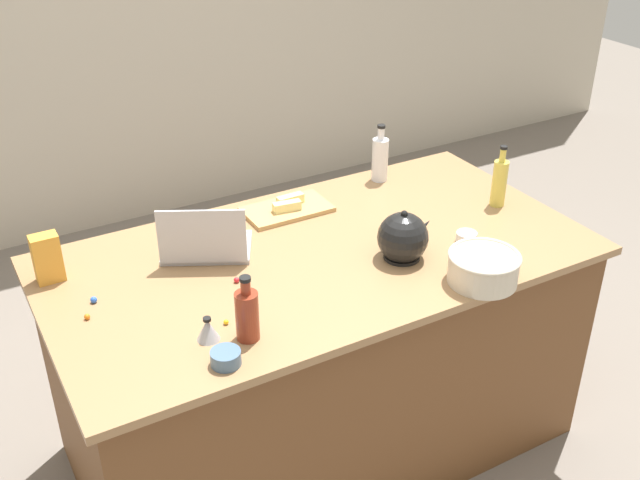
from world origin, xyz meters
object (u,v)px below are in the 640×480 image
Objects in this scene: laptop at (206,244)px; mixing_bowl_large at (483,267)px; butter_stick_left at (287,206)px; kitchen_timer at (208,329)px; bottle_oil at (499,182)px; ramekin_medium at (226,358)px; butter_stick_right at (290,200)px; candy_bag at (47,258)px; bottle_soy at (247,314)px; cutting_board at (287,209)px; ramekin_small at (466,237)px; kettle at (403,238)px; bottle_vinegar at (380,158)px.

mixing_bowl_large is (0.74, -0.62, 0.01)m from laptop.
butter_stick_left is 1.43× the size of kitchen_timer.
ramekin_medium is at bearing -163.80° from bottle_oil.
butter_stick_right is (-0.31, 0.80, -0.02)m from mixing_bowl_large.
butter_stick_right is 1.43× the size of kitchen_timer.
kitchen_timer is 0.66m from candy_bag.
butter_stick_right is (0.04, 0.05, 0.00)m from butter_stick_left.
bottle_soy is 0.83m from cutting_board.
ramekin_medium is 0.78m from candy_bag.
butter_stick_left is 0.65× the size of candy_bag.
ramekin_small is (0.94, 0.13, -0.07)m from bottle_soy.
mixing_bowl_large reaches higher than butter_stick_right.
bottle_vinegar is at bearing 63.56° from kettle.
bottle_oil is at bearing -57.24° from bottle_vinegar.
bottle_oil is at bearing -10.48° from candy_bag.
kettle is (-0.57, -0.15, -0.02)m from bottle_oil.
butter_stick_left is 1.00× the size of butter_stick_right.
laptop reaches higher than ramekin_medium.
bottle_vinegar is at bearing 32.85° from kitchen_timer.
bottle_soy is at bearing -98.36° from laptop.
kettle is at bearing -69.71° from cutting_board.
mixing_bowl_large is 3.21× the size of ramekin_small.
cutting_board is (-0.48, -0.07, -0.09)m from bottle_vinegar.
butter_stick_right is at bearing 53.92° from bottle_soy.
bottle_oil is 0.84m from cutting_board.
butter_stick_right is 1.46× the size of ramekin_small.
candy_bag reaches higher than cutting_board.
ramekin_medium is at bearing -128.33° from butter_stick_right.
kitchen_timer is (-1.06, -0.69, -0.06)m from bottle_vinegar.
bottle_vinegar is 0.50m from butter_stick_left.
butter_stick_right is (-0.73, 0.38, -0.07)m from bottle_oil.
kitchen_timer is at bearing -175.52° from ramekin_small.
butter_stick_left reaches higher than cutting_board.
bottle_soy is 1.26× the size of candy_bag.
kitchen_timer is (-0.18, -0.46, -0.01)m from laptop.
laptop is 4.99× the size of ramekin_small.
bottle_oil reaches higher than ramekin_medium.
butter_stick_left is (-0.49, -0.09, -0.06)m from bottle_vinegar.
bottle_vinegar reaches higher than butter_stick_right.
cutting_board is at bearing 110.29° from kettle.
bottle_vinegar is at bearing 88.08° from ramekin_small.
cutting_board is 0.71m from ramekin_small.
laptop is at bearing 139.99° from mixing_bowl_large.
bottle_oil reaches higher than ramekin_small.
butter_stick_right reaches higher than ramekin_small.
bottle_oil is 3.34× the size of ramekin_small.
kettle is at bearing -22.58° from candy_bag.
ramekin_medium is at bearing -64.59° from candy_bag.
cutting_board is 0.04m from butter_stick_left.
mixing_bowl_large is 1.13× the size of bottle_soy.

